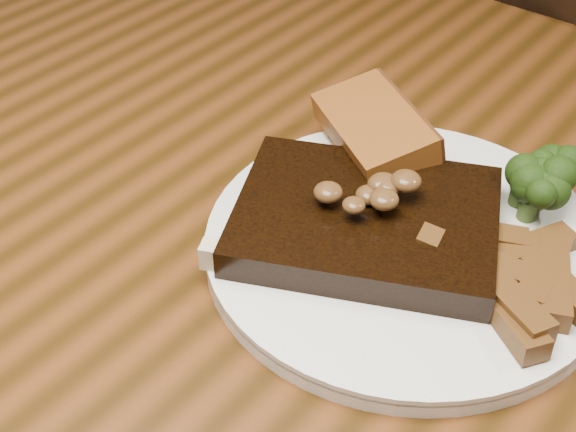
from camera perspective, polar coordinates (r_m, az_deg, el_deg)
name	(u,v)px	position (r m, az deg, el deg)	size (l,w,h in m)	color
dining_table	(289,309)	(0.68, 0.08, -6.63)	(1.60, 0.90, 0.75)	#532B10
chair_far	(504,83)	(1.24, 15.10, 9.13)	(0.57, 0.57, 0.97)	black
plate	(405,247)	(0.59, 8.29, -2.18)	(0.29, 0.29, 0.01)	white
steak	(365,222)	(0.58, 5.53, -0.46)	(0.18, 0.14, 0.03)	black
steak_bone	(312,275)	(0.54, 1.73, -4.23)	(0.16, 0.01, 0.02)	beige
mushroom_pile	(369,187)	(0.56, 5.79, 2.05)	(0.06, 0.06, 0.03)	brown
garlic_bread	(372,149)	(0.65, 5.97, 4.79)	(0.11, 0.06, 0.02)	#9A4C1C
potato_wedges	(519,265)	(0.57, 16.08, -3.40)	(0.10, 0.10, 0.02)	brown
broccoli_cluster	(527,190)	(0.62, 16.61, 1.77)	(0.08, 0.08, 0.04)	#1D360C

